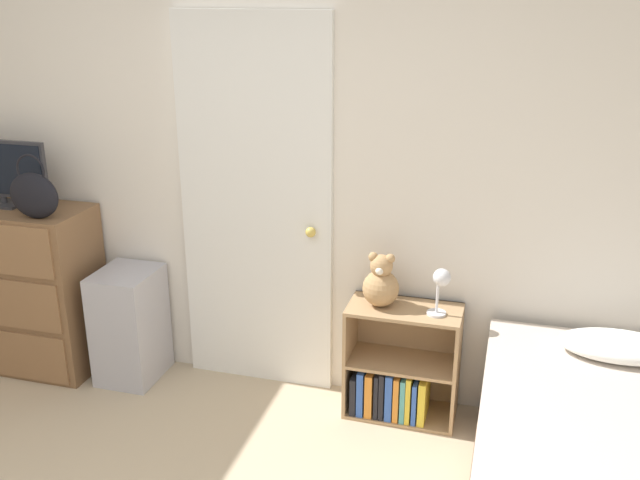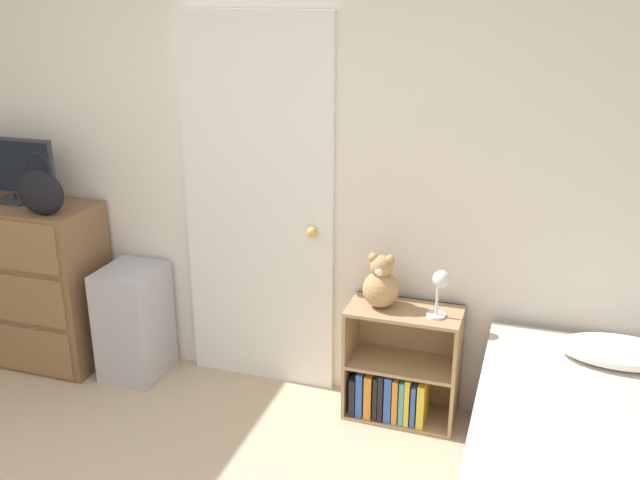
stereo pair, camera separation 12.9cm
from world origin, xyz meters
TOP-DOWN VIEW (x-y plane):
  - wall_back at (0.00, 2.03)m, footprint 10.00×0.06m
  - door_closed at (-0.00, 1.98)m, footprint 0.86×0.09m
  - dresser at (-1.47, 1.77)m, footprint 1.01×0.44m
  - handbag at (-1.14, 1.64)m, footprint 0.29×0.10m
  - storage_bin at (-0.73, 1.79)m, footprint 0.32×0.38m
  - bookshelf at (0.83, 1.83)m, footprint 0.59×0.30m
  - teddy_bear at (0.73, 1.83)m, footprint 0.19×0.19m
  - desk_lamp at (1.04, 1.79)m, footprint 0.11×0.11m

SIDE VIEW (x-z plane):
  - bookshelf at x=0.83m, z-range -0.08..0.54m
  - storage_bin at x=-0.73m, z-range 0.00..0.66m
  - dresser at x=-1.47m, z-range 0.00..0.99m
  - teddy_bear at x=0.73m, z-range 0.60..0.89m
  - desk_lamp at x=1.04m, z-range 0.67..0.93m
  - door_closed at x=0.00m, z-range 0.00..2.07m
  - handbag at x=-1.14m, z-range 0.95..1.30m
  - wall_back at x=0.00m, z-range 0.00..2.55m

